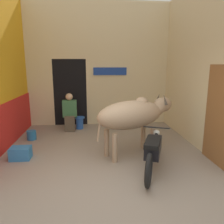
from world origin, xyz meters
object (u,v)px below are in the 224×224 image
at_px(cow, 134,114).
at_px(plastic_stool, 80,122).
at_px(bucket, 32,135).
at_px(shopkeeper_seated, 70,112).
at_px(crate, 21,153).
at_px(motorcycle_near, 153,149).

distance_m(cow, plastic_stool, 2.75).
bearing_deg(bucket, plastic_stool, 36.78).
distance_m(plastic_stool, bucket, 1.64).
bearing_deg(cow, shopkeeper_seated, 128.94).
height_order(cow, shopkeeper_seated, cow).
relative_size(cow, bucket, 7.96).
relative_size(plastic_stool, bucket, 1.52).
distance_m(plastic_stool, crate, 2.61).
height_order(motorcycle_near, plastic_stool, motorcycle_near).
xyz_separation_m(cow, plastic_stool, (-1.39, 2.25, -0.76)).
bearing_deg(crate, plastic_stool, 62.46).
relative_size(cow, motorcycle_near, 1.07).
distance_m(shopkeeper_seated, crate, 2.38).
relative_size(cow, crate, 4.70).
height_order(plastic_stool, bucket, plastic_stool).
xyz_separation_m(motorcycle_near, bucket, (-2.95, 2.06, -0.29)).
distance_m(motorcycle_near, bucket, 3.61).
bearing_deg(plastic_stool, shopkeeper_seated, -149.16).
distance_m(cow, bucket, 3.10).
height_order(cow, bucket, cow).
bearing_deg(cow, motorcycle_near, -72.14).
distance_m(cow, crate, 2.72).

